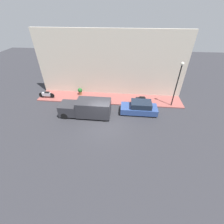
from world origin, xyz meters
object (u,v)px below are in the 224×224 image
(motorcycle_black, at_px, (141,100))
(scooter_silver, at_px, (47,94))
(delivery_van, at_px, (86,108))
(streetlamp, at_px, (178,79))
(potted_plant, at_px, (80,91))
(parked_car, at_px, (139,108))

(motorcycle_black, bearing_deg, scooter_silver, 89.54)
(motorcycle_black, xyz_separation_m, scooter_silver, (0.09, 11.63, 0.01))
(delivery_van, height_order, motorcycle_black, delivery_van)
(delivery_van, height_order, scooter_silver, delivery_van)
(delivery_van, xyz_separation_m, streetlamp, (2.75, -9.39, 2.49))
(delivery_van, relative_size, streetlamp, 1.05)
(scooter_silver, bearing_deg, streetlamp, -90.98)
(potted_plant, bearing_deg, motorcycle_black, -99.63)
(parked_car, xyz_separation_m, motorcycle_black, (1.90, -0.24, -0.09))
(parked_car, xyz_separation_m, streetlamp, (1.73, -3.81, 2.77))
(scooter_silver, distance_m, streetlamp, 15.47)
(scooter_silver, height_order, streetlamp, streetlamp)
(parked_car, distance_m, scooter_silver, 11.56)
(potted_plant, bearing_deg, delivery_van, -156.30)
(parked_car, xyz_separation_m, scooter_silver, (1.99, 11.39, -0.09))
(delivery_van, distance_m, potted_plant, 4.62)
(streetlamp, height_order, potted_plant, streetlamp)
(delivery_van, distance_m, scooter_silver, 6.56)
(parked_car, height_order, scooter_silver, parked_car)
(delivery_van, relative_size, potted_plant, 5.81)
(delivery_van, xyz_separation_m, scooter_silver, (3.01, 5.81, -0.37))
(motorcycle_black, distance_m, potted_plant, 7.78)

